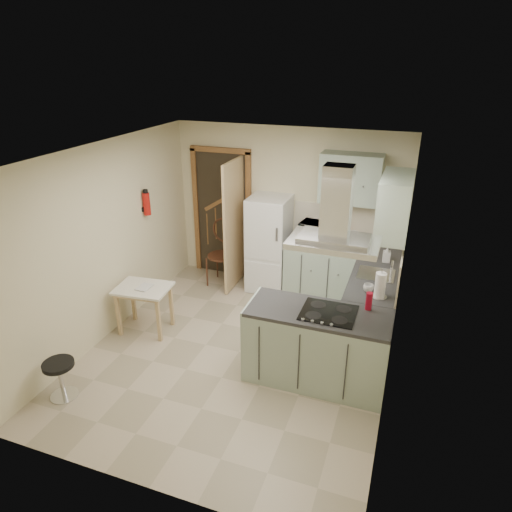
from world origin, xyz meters
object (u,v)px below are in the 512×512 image
at_px(peninsula, 317,346).
at_px(extractor_hood, 334,242).
at_px(stool, 61,379).
at_px(bentwood_chair, 221,256).
at_px(fridge, 269,244).
at_px(microwave, 317,231).
at_px(drop_leaf_table, 145,309).

xyz_separation_m(peninsula, extractor_hood, (0.10, 0.00, 1.27)).
bearing_deg(stool, bentwood_chair, 79.74).
relative_size(fridge, stool, 3.38).
bearing_deg(microwave, extractor_hood, -64.87).
bearing_deg(microwave, drop_leaf_table, -127.70).
xyz_separation_m(extractor_hood, stool, (-2.64, -1.21, -1.50)).
bearing_deg(extractor_hood, peninsula, 180.00).
relative_size(peninsula, microwave, 3.24).
distance_m(fridge, stool, 3.49).
bearing_deg(fridge, microwave, 4.51).
height_order(fridge, microwave, fridge).
height_order(peninsula, microwave, microwave).
relative_size(drop_leaf_table, bentwood_chair, 0.71).
bearing_deg(microwave, fridge, -166.82).
bearing_deg(bentwood_chair, peninsula, -38.89).
relative_size(fridge, extractor_hood, 1.67).
height_order(stool, microwave, microwave).
height_order(peninsula, stool, peninsula).
bearing_deg(stool, peninsula, 25.58).
height_order(drop_leaf_table, bentwood_chair, bentwood_chair).
height_order(fridge, drop_leaf_table, fridge).
xyz_separation_m(drop_leaf_table, stool, (-0.15, -1.45, -0.10)).
height_order(drop_leaf_table, stool, drop_leaf_table).
distance_m(peninsula, extractor_hood, 1.27).
distance_m(stool, microwave, 3.92).
distance_m(drop_leaf_table, bentwood_chair, 1.67).
bearing_deg(drop_leaf_table, microwave, 37.98).
xyz_separation_m(extractor_hood, drop_leaf_table, (-2.49, 0.24, -1.39)).
xyz_separation_m(drop_leaf_table, bentwood_chair, (0.41, 1.61, 0.16)).
bearing_deg(drop_leaf_table, peninsula, -11.34).
distance_m(extractor_hood, bentwood_chair, 3.04).
height_order(peninsula, bentwood_chair, bentwood_chair).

